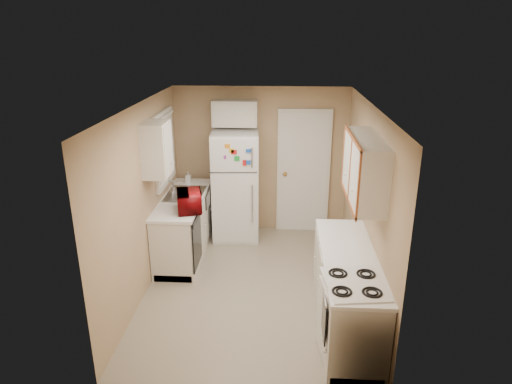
{
  "coord_description": "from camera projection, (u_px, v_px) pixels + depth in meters",
  "views": [
    {
      "loc": [
        0.33,
        -5.31,
        3.24
      ],
      "look_at": [
        0.0,
        0.5,
        1.15
      ],
      "focal_mm": 32.0,
      "sensor_mm": 36.0,
      "label": 1
    }
  ],
  "objects": [
    {
      "name": "microwave",
      "position": [
        189.0,
        200.0,
        6.19
      ],
      "size": [
        0.52,
        0.37,
        0.32
      ],
      "primitive_type": "imported",
      "rotation": [
        0.0,
        0.0,
        1.81
      ],
      "color": "maroon",
      "rests_on": "left_counter"
    },
    {
      "name": "upper_cabinet_left",
      "position": [
        156.0,
        149.0,
        5.77
      ],
      "size": [
        0.3,
        0.45,
        0.7
      ],
      "primitive_type": "cube",
      "color": "silver",
      "rests_on": "wall_left"
    },
    {
      "name": "dishwasher",
      "position": [
        196.0,
        241.0,
        6.27
      ],
      "size": [
        0.03,
        0.58,
        0.72
      ],
      "primitive_type": "cube",
      "color": "black",
      "rests_on": "floor"
    },
    {
      "name": "wall_right",
      "position": [
        367.0,
        204.0,
        5.63
      ],
      "size": [
        3.8,
        3.8,
        0.0
      ],
      "primitive_type": "plane",
      "color": "tan",
      "rests_on": "floor"
    },
    {
      "name": "ceiling",
      "position": [
        254.0,
        105.0,
        5.3
      ],
      "size": [
        3.8,
        3.8,
        0.0
      ],
      "primitive_type": "plane",
      "color": "white",
      "rests_on": "floor"
    },
    {
      "name": "right_counter",
      "position": [
        347.0,
        291.0,
        5.15
      ],
      "size": [
        0.6,
        2.0,
        0.9
      ],
      "primitive_type": "cube",
      "color": "silver",
      "rests_on": "floor"
    },
    {
      "name": "stove",
      "position": [
        351.0,
        326.0,
        4.6
      ],
      "size": [
        0.63,
        0.74,
        0.83
      ],
      "primitive_type": "cube",
      "rotation": [
        0.0,
        0.0,
        0.12
      ],
      "color": "white",
      "rests_on": "floor"
    },
    {
      "name": "sink",
      "position": [
        185.0,
        196.0,
        6.86
      ],
      "size": [
        0.54,
        0.74,
        0.16
      ],
      "primitive_type": "cube",
      "color": "gray",
      "rests_on": "left_counter"
    },
    {
      "name": "refrigerator",
      "position": [
        236.0,
        186.0,
        7.28
      ],
      "size": [
        0.76,
        0.74,
        1.75
      ],
      "primitive_type": "cube",
      "rotation": [
        0.0,
        0.0,
        0.06
      ],
      "color": "white",
      "rests_on": "floor"
    },
    {
      "name": "soap_bottle",
      "position": [
        188.0,
        177.0,
        7.3
      ],
      "size": [
        0.09,
        0.09,
        0.19
      ],
      "primitive_type": "imported",
      "rotation": [
        0.0,
        0.0,
        0.05
      ],
      "color": "white",
      "rests_on": "left_counter"
    },
    {
      "name": "cabinet_over_fridge",
      "position": [
        235.0,
        113.0,
        7.1
      ],
      "size": [
        0.7,
        0.3,
        0.4
      ],
      "primitive_type": "cube",
      "color": "silver",
      "rests_on": "wall_back"
    },
    {
      "name": "left_counter",
      "position": [
        185.0,
        225.0,
        6.86
      ],
      "size": [
        0.6,
        1.8,
        0.9
      ],
      "primitive_type": "cube",
      "color": "silver",
      "rests_on": "floor"
    },
    {
      "name": "floor",
      "position": [
        254.0,
        285.0,
        6.11
      ],
      "size": [
        3.8,
        3.8,
        0.0
      ],
      "primitive_type": "plane",
      "color": "#B3A790",
      "rests_on": "ground"
    },
    {
      "name": "wall_left",
      "position": [
        144.0,
        199.0,
        5.78
      ],
      "size": [
        3.8,
        3.8,
        0.0
      ],
      "primitive_type": "plane",
      "color": "tan",
      "rests_on": "floor"
    },
    {
      "name": "interior_door",
      "position": [
        303.0,
        172.0,
        7.47
      ],
      "size": [
        0.86,
        0.06,
        2.08
      ],
      "primitive_type": "cube",
      "color": "white",
      "rests_on": "floor"
    },
    {
      "name": "upper_cabinet_right",
      "position": [
        365.0,
        169.0,
        4.96
      ],
      "size": [
        0.3,
        1.2,
        0.7
      ],
      "primitive_type": "cube",
      "color": "silver",
      "rests_on": "wall_right"
    },
    {
      "name": "wall_back",
      "position": [
        261.0,
        160.0,
        7.49
      ],
      "size": [
        2.8,
        2.8,
        0.0
      ],
      "primitive_type": "plane",
      "color": "tan",
      "rests_on": "floor"
    },
    {
      "name": "window_blinds",
      "position": [
        165.0,
        148.0,
        6.63
      ],
      "size": [
        0.1,
        0.98,
        1.08
      ],
      "primitive_type": "cube",
      "color": "silver",
      "rests_on": "wall_left"
    },
    {
      "name": "wall_front",
      "position": [
        240.0,
        281.0,
        3.92
      ],
      "size": [
        2.8,
        2.8,
        0.0
      ],
      "primitive_type": "plane",
      "color": "tan",
      "rests_on": "floor"
    }
  ]
}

